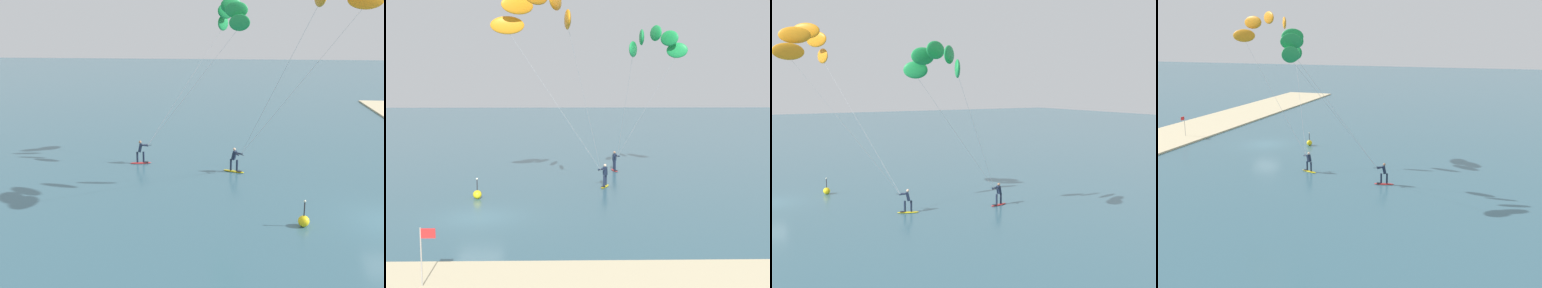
{
  "view_description": "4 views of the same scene",
  "coord_description": "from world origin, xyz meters",
  "views": [
    {
      "loc": [
        -22.59,
        7.79,
        9.56
      ],
      "look_at": [
        5.54,
        10.81,
        2.41
      ],
      "focal_mm": 43.61,
      "sensor_mm": 36.0,
      "label": 1
    },
    {
      "loc": [
        5.0,
        -28.1,
        7.6
      ],
      "look_at": [
        5.79,
        11.36,
        2.74
      ],
      "focal_mm": 47.94,
      "sensor_mm": 36.0,
      "label": 2
    },
    {
      "loc": [
        37.74,
        -4.17,
        8.77
      ],
      "look_at": [
        7.76,
        12.61,
        4.58
      ],
      "focal_mm": 44.42,
      "sensor_mm": 36.0,
      "label": 3
    },
    {
      "loc": [
        41.3,
        22.65,
        11.11
      ],
      "look_at": [
        6.61,
        11.41,
        2.37
      ],
      "focal_mm": 42.84,
      "sensor_mm": 36.0,
      "label": 4
    }
  ],
  "objects": [
    {
      "name": "marker_buoy",
      "position": [
        -0.89,
        4.59,
        0.3
      ],
      "size": [
        0.56,
        0.56,
        1.38
      ],
      "color": "yellow",
      "rests_on": "ground"
    },
    {
      "name": "kitesurfer_nearshore",
      "position": [
        11.14,
        8.96,
        9.92
      ],
      "size": [
        5.04,
        8.37,
        11.52
      ],
      "color": "red",
      "rests_on": "ground"
    },
    {
      "name": "ground_plane",
      "position": [
        0.0,
        0.0,
        0.0
      ],
      "size": [
        240.0,
        240.0,
        0.0
      ],
      "primitive_type": "plane",
      "color": "#386070"
    },
    {
      "name": "beach_flag",
      "position": [
        -0.19,
        -10.08,
        1.7
      ],
      "size": [
        0.57,
        0.05,
        2.2
      ],
      "color": "gray",
      "rests_on": "sand_strip"
    },
    {
      "name": "kitesurfer_mid_water",
      "position": [
        3.3,
        2.82,
        11.39
      ],
      "size": [
        7.88,
        8.89,
        13.13
      ],
      "color": "yellow",
      "rests_on": "ground"
    }
  ]
}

